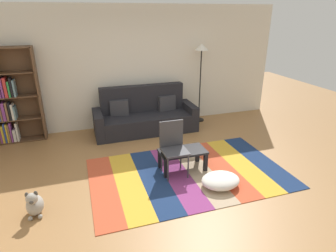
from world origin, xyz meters
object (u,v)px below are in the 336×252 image
(folding_chair, at_px, (173,144))
(tv_remote, at_px, (181,148))
(bookshelf, at_px, (10,99))
(dog, at_px, (34,204))
(couch, at_px, (145,116))
(standing_lamp, at_px, (201,57))
(pouf, at_px, (221,180))
(coffee_table, at_px, (183,154))

(folding_chair, bearing_deg, tv_remote, 47.82)
(bookshelf, xyz_separation_m, folding_chair, (2.68, -2.22, -0.37))
(dog, height_order, tv_remote, dog)
(couch, xyz_separation_m, standing_lamp, (1.43, 0.22, 1.21))
(couch, height_order, pouf, couch)
(couch, distance_m, pouf, 2.63)
(standing_lamp, bearing_deg, folding_chair, -123.46)
(coffee_table, bearing_deg, standing_lamp, 59.64)
(bookshelf, bearing_deg, dog, -77.52)
(coffee_table, relative_size, dog, 1.97)
(pouf, xyz_separation_m, folding_chair, (-0.56, 0.63, 0.43))
(couch, xyz_separation_m, bookshelf, (-2.68, 0.28, 0.57))
(coffee_table, bearing_deg, folding_chair, -166.91)
(standing_lamp, bearing_deg, coffee_table, -120.36)
(coffee_table, relative_size, tv_remote, 5.23)
(tv_remote, bearing_deg, coffee_table, -64.80)
(couch, bearing_deg, standing_lamp, 8.77)
(pouf, bearing_deg, bookshelf, 138.74)
(coffee_table, bearing_deg, tv_remote, 105.40)
(coffee_table, bearing_deg, couch, 95.70)
(couch, relative_size, bookshelf, 1.18)
(bookshelf, bearing_deg, tv_remote, -36.55)
(bookshelf, relative_size, dog, 4.83)
(bookshelf, height_order, coffee_table, bookshelf)
(tv_remote, distance_m, folding_chair, 0.26)
(tv_remote, bearing_deg, standing_lamp, 68.36)
(couch, relative_size, pouf, 3.74)
(tv_remote, bearing_deg, dog, -156.60)
(bookshelf, xyz_separation_m, pouf, (3.24, -2.85, -0.80))
(tv_remote, bearing_deg, folding_chair, -138.69)
(folding_chair, bearing_deg, couch, 106.35)
(bookshelf, height_order, tv_remote, bookshelf)
(couch, xyz_separation_m, coffee_table, (0.19, -1.89, -0.04))
(coffee_table, xyz_separation_m, standing_lamp, (1.24, 2.11, 1.26))
(coffee_table, relative_size, pouf, 1.30)
(couch, xyz_separation_m, folding_chair, (0.00, -1.94, 0.20))
(bookshelf, xyz_separation_m, standing_lamp, (4.11, -0.06, 0.64))
(dog, bearing_deg, coffee_table, 12.05)
(bookshelf, bearing_deg, couch, -6.02)
(tv_remote, xyz_separation_m, folding_chair, (-0.17, -0.10, 0.16))
(couch, bearing_deg, folding_chair, -89.96)
(dog, bearing_deg, standing_lamp, 36.46)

